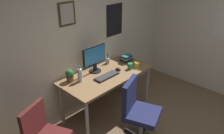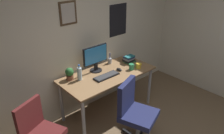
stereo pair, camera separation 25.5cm
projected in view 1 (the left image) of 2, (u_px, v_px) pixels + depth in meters
name	position (u px, v px, depth m)	size (l,w,h in m)	color
wall_back	(81.00, 37.00, 3.44)	(4.40, 0.10, 2.60)	beige
desk	(108.00, 78.00, 3.54)	(1.56, 0.73, 0.75)	#936D47
office_chair	(137.00, 109.00, 3.03)	(0.59, 0.60, 0.95)	#1E234C
side_chair	(44.00, 134.00, 2.62)	(0.55, 0.55, 0.88)	#591E1E
monitor	(95.00, 58.00, 3.47)	(0.46, 0.20, 0.43)	black
keyboard	(107.00, 76.00, 3.39)	(0.43, 0.15, 0.03)	black
computer_mouse	(118.00, 69.00, 3.60)	(0.06, 0.11, 0.04)	black
water_bottle	(80.00, 75.00, 3.23)	(0.07, 0.07, 0.25)	silver
coffee_mug_near	(137.00, 65.00, 3.70)	(0.12, 0.09, 0.09)	yellow
coffee_mug_far	(130.00, 66.00, 3.64)	(0.12, 0.08, 0.10)	#2D8C59
potted_plant	(70.00, 75.00, 3.23)	(0.13, 0.13, 0.20)	brown
pen_cup	(108.00, 61.00, 3.83)	(0.07, 0.07, 0.20)	#9EA0A5
book_stack_left	(126.00, 59.00, 3.89)	(0.20, 0.15, 0.13)	#33723F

